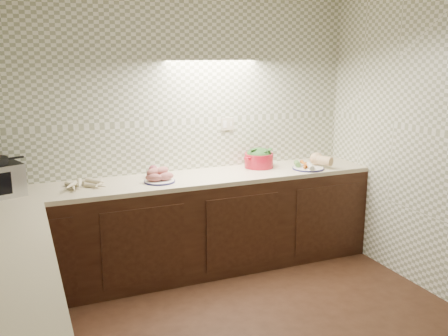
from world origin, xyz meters
name	(u,v)px	position (x,y,z in m)	size (l,w,h in m)	color
room	(261,117)	(0.00, 0.00, 1.63)	(3.60, 3.60, 2.60)	black
counter	(130,274)	(-0.68, 0.68, 0.45)	(3.60, 3.60, 0.90)	black
parsnip_pile	(85,185)	(-0.86, 1.49, 0.93)	(0.32, 0.31, 0.06)	beige
sweet_potato_plate	(159,177)	(-0.24, 1.45, 0.95)	(0.27, 0.27, 0.12)	#151345
onion_bowl	(155,173)	(-0.23, 1.62, 0.94)	(0.15, 0.15, 0.11)	black
dutch_oven	(259,158)	(0.81, 1.62, 0.99)	(0.35, 0.35, 0.20)	#AB1326
veg_plate	(312,163)	(1.29, 1.41, 0.95)	(0.39, 0.38, 0.14)	#151345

